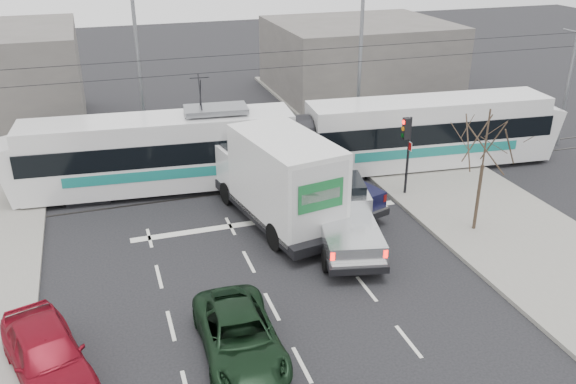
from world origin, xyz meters
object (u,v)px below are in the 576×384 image
object	(u,v)px
silver_pickup	(343,214)
street_lamp_near	(357,51)
bare_tree	(486,143)
traffic_signal	(407,139)
green_car	(240,336)
tram	(299,141)
box_truck	(278,179)
street_lamp_far	(134,58)
red_car	(47,354)
navy_pickup	(322,180)

from	to	relation	value
silver_pickup	street_lamp_near	bearing A→B (deg)	76.74
bare_tree	traffic_signal	bearing A→B (deg)	105.76
bare_tree	green_car	size ratio (longest dim) A/B	1.06
tram	box_truck	size ratio (longest dim) A/B	3.14
street_lamp_far	silver_pickup	bearing A→B (deg)	-62.52
street_lamp_near	green_car	size ratio (longest dim) A/B	1.91
bare_tree	red_car	world-z (taller)	bare_tree
bare_tree	silver_pickup	bearing A→B (deg)	168.50
green_car	bare_tree	bearing A→B (deg)	23.84
bare_tree	navy_pickup	distance (m)	7.06
street_lamp_near	street_lamp_far	world-z (taller)	same
bare_tree	street_lamp_near	bearing A→B (deg)	91.42
red_car	street_lamp_near	bearing A→B (deg)	27.53
street_lamp_near	tram	xyz separation A→B (m)	(-4.61, -3.91, -3.27)
street_lamp_far	green_car	world-z (taller)	street_lamp_far
silver_pickup	street_lamp_far	bearing A→B (deg)	130.05
navy_pickup	tram	bearing A→B (deg)	70.50
tram	green_car	size ratio (longest dim) A/B	5.44
traffic_signal	green_car	distance (m)	13.09
silver_pickup	green_car	distance (m)	7.88
silver_pickup	red_car	bearing A→B (deg)	-143.14
traffic_signal	silver_pickup	world-z (taller)	traffic_signal
traffic_signal	silver_pickup	bearing A→B (deg)	-145.26
tram	street_lamp_far	bearing A→B (deg)	144.32
box_truck	traffic_signal	bearing A→B (deg)	-4.07
bare_tree	box_truck	xyz separation A→B (m)	(-7.27, 3.33, -1.87)
bare_tree	silver_pickup	distance (m)	6.07
tram	green_car	bearing A→B (deg)	-111.31
box_truck	red_car	distance (m)	11.39
traffic_signal	street_lamp_near	distance (m)	7.91
navy_pickup	red_car	world-z (taller)	navy_pickup
silver_pickup	red_car	xyz separation A→B (m)	(-10.77, -4.86, -0.33)
street_lamp_near	traffic_signal	bearing A→B (deg)	-96.41
green_car	red_car	size ratio (longest dim) A/B	1.04
traffic_signal	navy_pickup	size ratio (longest dim) A/B	0.60
navy_pickup	green_car	xyz separation A→B (m)	(-5.89, -8.78, -0.51)
bare_tree	street_lamp_near	size ratio (longest dim) A/B	0.56
street_lamp_far	red_car	bearing A→B (deg)	-104.02
navy_pickup	box_truck	bearing A→B (deg)	-175.91
box_truck	tram	bearing A→B (deg)	50.58
bare_tree	street_lamp_far	size ratio (longest dim) A/B	0.56
tram	navy_pickup	size ratio (longest dim) A/B	4.28
street_lamp_near	red_car	bearing A→B (deg)	-136.00
street_lamp_far	navy_pickup	world-z (taller)	street_lamp_far
street_lamp_far	box_truck	size ratio (longest dim) A/B	1.10
street_lamp_near	green_car	bearing A→B (deg)	-123.45
tram	navy_pickup	distance (m)	3.39
navy_pickup	red_car	bearing A→B (deg)	-162.38
silver_pickup	navy_pickup	distance (m)	3.21
bare_tree	red_car	xyz separation A→B (m)	(-16.10, -3.77, -3.02)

